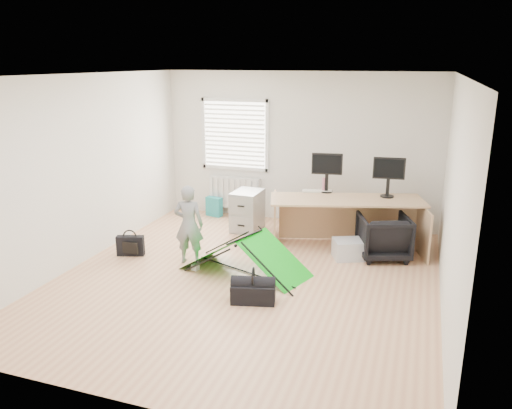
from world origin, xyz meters
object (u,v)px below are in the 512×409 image
(desk, at_px, (346,223))
(laptop_bag, at_px, (130,246))
(person, at_px, (189,225))
(monitor_left, at_px, (327,178))
(storage_crate, at_px, (351,249))
(office_chair, at_px, (384,237))
(filing_cabinet, at_px, (247,211))
(duffel_bag, at_px, (253,293))
(thermos, at_px, (324,185))
(monitor_right, at_px, (388,183))
(kite, at_px, (245,255))

(desk, height_order, laptop_bag, desk)
(desk, relative_size, person, 2.01)
(monitor_left, height_order, storage_crate, monitor_left)
(laptop_bag, bearing_deg, storage_crate, -1.19)
(office_chair, height_order, laptop_bag, office_chair)
(office_chair, relative_size, laptop_bag, 1.79)
(filing_cabinet, distance_m, person, 1.70)
(duffel_bag, bearing_deg, storage_crate, 48.93)
(thermos, distance_m, office_chair, 1.33)
(desk, height_order, storage_crate, desk)
(desk, height_order, monitor_left, monitor_left)
(storage_crate, bearing_deg, monitor_right, 60.52)
(monitor_left, height_order, thermos, monitor_left)
(filing_cabinet, bearing_deg, duffel_bag, -66.77)
(monitor_right, height_order, kite, monitor_right)
(monitor_left, xyz_separation_m, kite, (-0.78, -1.75, -0.77))
(desk, relative_size, monitor_right, 4.86)
(thermos, relative_size, laptop_bag, 0.56)
(desk, distance_m, storage_crate, 0.52)
(monitor_right, xyz_separation_m, duffel_bag, (-1.35, -2.55, -0.92))
(person, relative_size, kite, 0.68)
(kite, xyz_separation_m, storage_crate, (1.33, 1.01, -0.12))
(office_chair, height_order, storage_crate, office_chair)
(storage_crate, xyz_separation_m, laptop_bag, (-3.21, -0.96, 0.01))
(duffel_bag, bearing_deg, person, 131.86)
(duffel_bag, bearing_deg, kite, 102.67)
(person, bearing_deg, filing_cabinet, -111.50)
(office_chair, xyz_separation_m, laptop_bag, (-3.65, -1.15, -0.18))
(desk, height_order, duffel_bag, desk)
(desk, xyz_separation_m, kite, (-1.17, -1.43, -0.14))
(person, distance_m, kite, 0.95)
(storage_crate, relative_size, duffel_bag, 0.95)
(monitor_right, bearing_deg, desk, -157.16)
(thermos, height_order, duffel_bag, thermos)
(monitor_left, height_order, kite, monitor_left)
(monitor_left, distance_m, storage_crate, 1.28)
(monitor_right, distance_m, laptop_bag, 4.10)
(person, xyz_separation_m, kite, (0.89, -0.09, -0.32))
(desk, bearing_deg, laptop_bag, -171.77)
(kite, bearing_deg, thermos, 87.18)
(filing_cabinet, relative_size, duffel_bag, 1.30)
(thermos, bearing_deg, office_chair, -28.92)
(thermos, relative_size, office_chair, 0.31)
(desk, height_order, monitor_right, monitor_right)
(filing_cabinet, distance_m, monitor_right, 2.44)
(thermos, relative_size, storage_crate, 0.44)
(desk, xyz_separation_m, office_chair, (0.61, -0.23, -0.07))
(duffel_bag, bearing_deg, laptop_bag, 145.87)
(desk, xyz_separation_m, thermos, (-0.43, 0.34, 0.52))
(desk, height_order, filing_cabinet, desk)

